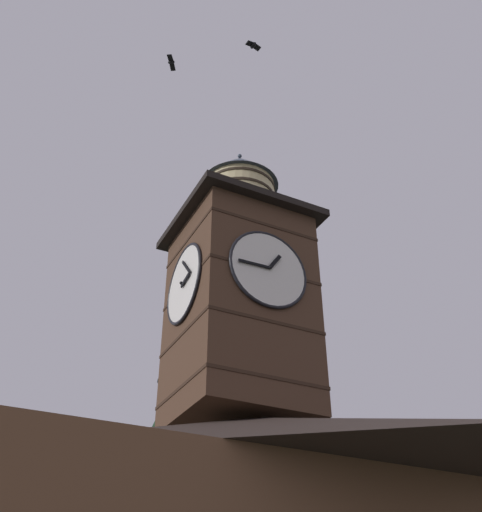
{
  "coord_description": "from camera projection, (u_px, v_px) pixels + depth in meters",
  "views": [
    {
      "loc": [
        8.05,
        12.55,
        1.93
      ],
      "look_at": [
        0.23,
        -2.94,
        13.32
      ],
      "focal_mm": 42.79,
      "sensor_mm": 36.0,
      "label": 1
    }
  ],
  "objects": [
    {
      "name": "flying_bird_high",
      "position": [
        171.0,
        62.0,
        22.79
      ],
      "size": [
        0.56,
        0.72,
        0.14
      ],
      "color": "black"
    },
    {
      "name": "moon",
      "position": [
        154.0,
        476.0,
        60.18
      ],
      "size": [
        1.77,
        1.77,
        1.77
      ],
      "color": "silver"
    },
    {
      "name": "pine_tree_behind",
      "position": [
        190.0,
        467.0,
        22.49
      ],
      "size": [
        5.91,
        5.91,
        19.26
      ],
      "color": "#473323",
      "rests_on": "ground_plane"
    },
    {
      "name": "clock_tower",
      "position": [
        239.0,
        289.0,
        19.7
      ],
      "size": [
        4.45,
        4.45,
        10.37
      ],
      "color": "#4C3323",
      "rests_on": "building_main"
    },
    {
      "name": "flying_bird_low",
      "position": [
        253.0,
        45.0,
        20.36
      ],
      "size": [
        0.54,
        0.29,
        0.15
      ],
      "color": "black"
    }
  ]
}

